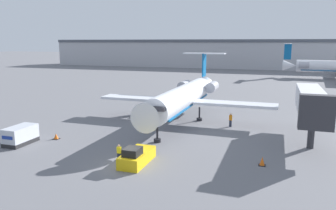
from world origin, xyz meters
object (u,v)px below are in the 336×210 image
object	(u,v)px
worker_by_wing	(231,120)
traffic_cone_left	(56,136)
worker_near_tug	(119,152)
pushback_tug	(137,156)
jet_bridge	(311,102)
airplane_main	(184,96)
traffic_cone_right	(262,161)
luggage_cart	(20,135)

from	to	relation	value
worker_by_wing	traffic_cone_left	distance (m)	22.08
worker_near_tug	pushback_tug	bearing A→B (deg)	0.19
worker_by_wing	pushback_tug	bearing A→B (deg)	-111.43
pushback_tug	jet_bridge	bearing A→B (deg)	38.95
airplane_main	traffic_cone_right	bearing A→B (deg)	-51.39
worker_near_tug	luggage_cart	bearing A→B (deg)	173.86
luggage_cart	traffic_cone_left	size ratio (longest dim) A/B	5.24
worker_by_wing	traffic_cone_left	size ratio (longest dim) A/B	2.57
worker_near_tug	traffic_cone_left	size ratio (longest dim) A/B	2.30
luggage_cart	worker_near_tug	world-z (taller)	luggage_cart
worker_near_tug	traffic_cone_left	distance (m)	11.06
airplane_main	jet_bridge	bearing A→B (deg)	-16.59
airplane_main	worker_by_wing	xyz separation A→B (m)	(6.76, -1.18, -2.58)
luggage_cart	jet_bridge	bearing A→B (deg)	20.50
traffic_cone_left	worker_near_tug	bearing A→B (deg)	-22.07
luggage_cart	traffic_cone_right	bearing A→B (deg)	3.91
airplane_main	traffic_cone_left	bearing A→B (deg)	-131.26
worker_by_wing	airplane_main	bearing A→B (deg)	170.08
pushback_tug	worker_by_wing	bearing A→B (deg)	68.57
airplane_main	pushback_tug	bearing A→B (deg)	-88.77
jet_bridge	airplane_main	bearing A→B (deg)	163.41
luggage_cart	jet_bridge	xyz separation A→B (m)	(30.25, 11.31, 3.46)
worker_by_wing	traffic_cone_right	bearing A→B (deg)	-70.39
luggage_cart	traffic_cone_left	xyz separation A→B (m)	(2.52, 2.78, -0.68)
pushback_tug	worker_by_wing	xyz separation A→B (m)	(6.39, 16.28, 0.31)
traffic_cone_right	worker_by_wing	bearing A→B (deg)	109.61
pushback_tug	luggage_cart	distance (m)	14.64
luggage_cart	traffic_cone_right	size ratio (longest dim) A/B	4.57
pushback_tug	worker_by_wing	size ratio (longest dim) A/B	2.53
pushback_tug	traffic_cone_left	xyz separation A→B (m)	(-12.05, 4.15, -0.35)
airplane_main	jet_bridge	distance (m)	16.78
worker_near_tug	worker_by_wing	xyz separation A→B (m)	(8.20, 16.28, 0.12)
pushback_tug	luggage_cart	bearing A→B (deg)	174.65
luggage_cart	worker_by_wing	distance (m)	25.72
airplane_main	worker_by_wing	size ratio (longest dim) A/B	15.16
pushback_tug	jet_bridge	distance (m)	20.52
pushback_tug	worker_near_tug	size ratio (longest dim) A/B	2.83
worker_by_wing	jet_bridge	world-z (taller)	jet_bridge
worker_near_tug	traffic_cone_left	xyz separation A→B (m)	(-10.24, 4.15, -0.54)
traffic_cone_left	luggage_cart	bearing A→B (deg)	-132.22
jet_bridge	luggage_cart	bearing A→B (deg)	-159.50
traffic_cone_left	traffic_cone_right	bearing A→B (deg)	-2.54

